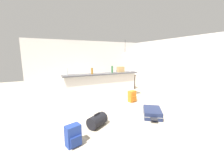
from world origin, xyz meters
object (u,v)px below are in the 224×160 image
(duffel_bag_black, at_px, (97,121))
(backpack_blue, at_px, (73,136))
(pendant_lamp, at_px, (125,54))
(suitcase_flat_navy, at_px, (152,113))
(bottle_white, at_px, (130,68))
(dining_chair_far_side, at_px, (119,77))
(backpack_orange, at_px, (132,97))
(bottle_clear, at_px, (67,72))
(grocery_bag, at_px, (121,69))
(dining_table, at_px, (123,76))
(bottle_green, at_px, (112,69))
(bottle_amber, at_px, (92,71))
(dining_chair_near_partition, at_px, (127,81))

(duffel_bag_black, xyz_separation_m, backpack_blue, (-0.67, -0.50, 0.05))
(pendant_lamp, bearing_deg, suitcase_flat_navy, -107.36)
(pendant_lamp, bearing_deg, bottle_white, -111.47)
(dining_chair_far_side, height_order, backpack_orange, dining_chair_far_side)
(bottle_clear, relative_size, grocery_bag, 0.87)
(backpack_blue, relative_size, backpack_orange, 1.00)
(suitcase_flat_navy, xyz_separation_m, backpack_blue, (-2.29, -0.36, 0.09))
(dining_table, bearing_deg, bottle_green, -134.71)
(dining_table, distance_m, suitcase_flat_navy, 3.45)
(bottle_amber, height_order, pendant_lamp, pendant_lamp)
(dining_chair_far_side, relative_size, suitcase_flat_navy, 1.07)
(dining_table, distance_m, dining_chair_far_side, 0.56)
(dining_chair_far_side, xyz_separation_m, backpack_orange, (-0.77, -2.50, -0.31))
(pendant_lamp, distance_m, backpack_orange, 2.67)
(backpack_orange, bearing_deg, bottle_clear, 161.32)
(dining_chair_near_partition, height_order, duffel_bag_black, dining_chair_near_partition)
(backpack_orange, bearing_deg, duffel_bag_black, -147.10)
(bottle_clear, xyz_separation_m, grocery_bag, (2.10, -0.03, -0.00))
(bottle_white, height_order, dining_chair_near_partition, bottle_white)
(bottle_green, height_order, dining_chair_near_partition, bottle_green)
(dining_chair_far_side, relative_size, duffel_bag_black, 1.64)
(suitcase_flat_navy, height_order, backpack_blue, backpack_blue)
(duffel_bag_black, distance_m, backpack_orange, 2.16)
(bottle_green, height_order, dining_table, bottle_green)
(bottle_amber, relative_size, suitcase_flat_navy, 0.26)
(dining_table, distance_m, backpack_orange, 2.14)
(backpack_blue, bearing_deg, pendant_lamp, 47.67)
(suitcase_flat_navy, xyz_separation_m, duffel_bag_black, (-1.62, 0.14, 0.04))
(dining_chair_far_side, bearing_deg, backpack_blue, -127.90)
(duffel_bag_black, bearing_deg, suitcase_flat_navy, -5.05)
(pendant_lamp, bearing_deg, dining_chair_far_side, 96.64)
(dining_chair_near_partition, distance_m, pendant_lamp, 1.40)
(dining_chair_far_side, distance_m, backpack_blue, 5.30)
(bottle_amber, height_order, dining_table, bottle_amber)
(bottle_white, bearing_deg, backpack_blue, -140.10)
(dining_table, xyz_separation_m, dining_chair_far_side, (0.02, 0.54, -0.13))
(grocery_bag, height_order, dining_chair_far_side, grocery_bag)
(duffel_bag_black, bearing_deg, bottle_amber, 75.52)
(pendant_lamp, bearing_deg, dining_table, -175.97)
(grocery_bag, bearing_deg, bottle_green, -173.78)
(grocery_bag, distance_m, dining_chair_far_side, 2.09)
(bottle_clear, height_order, backpack_blue, bottle_clear)
(bottle_amber, distance_m, grocery_bag, 1.25)
(suitcase_flat_navy, height_order, backpack_orange, backpack_orange)
(dining_table, xyz_separation_m, backpack_orange, (-0.76, -1.96, -0.44))
(bottle_clear, bearing_deg, dining_table, 22.21)
(dining_chair_near_partition, relative_size, duffel_bag_black, 1.64)
(pendant_lamp, relative_size, suitcase_flat_navy, 0.92)
(bottle_clear, bearing_deg, backpack_orange, -18.68)
(bottle_clear, bearing_deg, bottle_white, -1.74)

